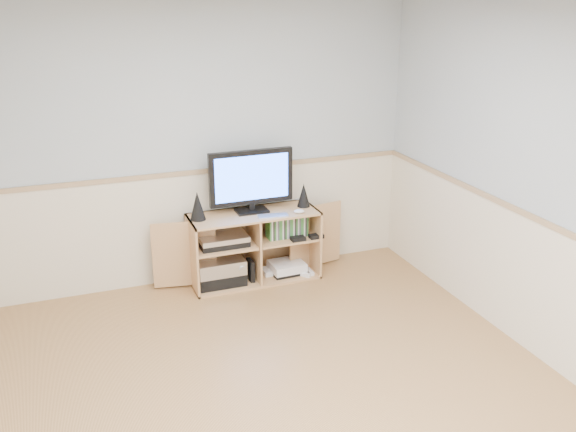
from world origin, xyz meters
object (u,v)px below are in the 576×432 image
at_px(media_cabinet, 252,244).
at_px(monitor, 251,179).
at_px(keyboard, 273,216).
at_px(game_consoles, 285,268).

xyz_separation_m(media_cabinet, monitor, (0.00, -0.01, 0.63)).
relative_size(media_cabinet, monitor, 2.38).
height_order(media_cabinet, monitor, monitor).
xyz_separation_m(media_cabinet, keyboard, (0.14, -0.19, 0.32)).
height_order(monitor, keyboard, monitor).
xyz_separation_m(monitor, keyboard, (0.14, -0.19, -0.30)).
relative_size(monitor, game_consoles, 1.70).
distance_m(media_cabinet, monitor, 0.63).
distance_m(keyboard, game_consoles, 0.62).
distance_m(monitor, game_consoles, 0.94).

